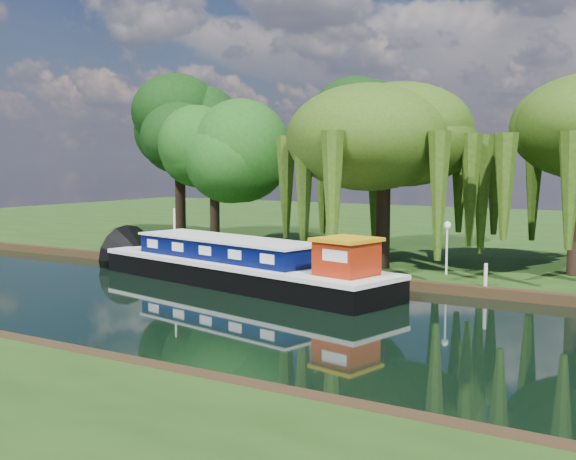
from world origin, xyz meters
The scene contains 11 objects.
ground centered at (0.00, 0.00, 0.00)m, with size 120.00×120.00×0.00m, color black.
far_bank centered at (0.00, 34.00, 0.23)m, with size 120.00×52.00×0.45m, color #19330D.
dutch_barge centered at (-7.68, 5.22, 0.88)m, with size 17.25×7.21×3.55m.
red_dinghy centered at (-6.15, 6.28, 0.00)m, with size 2.55×3.56×0.74m, color maroon.
willow_left centered at (-3.02, 10.99, 6.86)m, with size 7.36×7.36×8.82m.
tree_far_left centered at (-15.54, 13.40, 6.51)m, with size 5.50×5.50×8.86m.
tree_far_back centered at (-20.77, 16.33, 7.57)m, with size 6.08×6.08×10.23m.
tree_far_mid centered at (-6.32, 17.61, 7.04)m, with size 5.85×5.85×9.57m.
lamppost centered at (0.50, 10.50, 2.42)m, with size 0.36×0.36×2.56m.
mooring_posts centered at (-0.50, 8.40, 0.95)m, with size 19.16×0.16×1.00m.
reeds_near centered at (6.87, -7.57, 0.55)m, with size 33.70×1.50×1.10m.
Camera 1 is at (11.93, -22.39, 5.87)m, focal length 45.00 mm.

